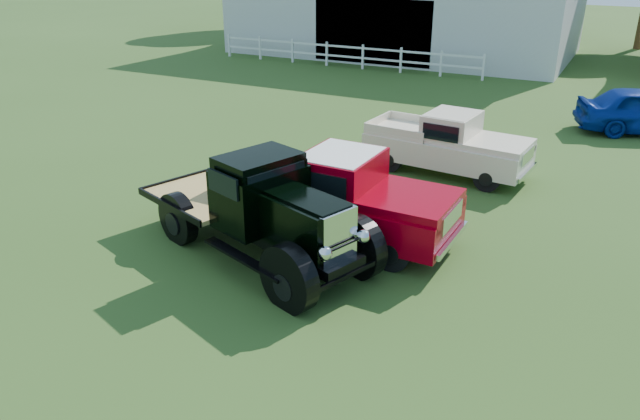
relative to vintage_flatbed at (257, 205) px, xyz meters
The scene contains 6 objects.
ground 1.65m from the vintage_flatbed, 36.98° to the right, with size 120.00×120.00×0.00m, color #2E4A1A.
shed_left 26.02m from the vintage_flatbed, 103.40° to the left, with size 18.80×10.20×5.60m, color #A1A1A1, non-canonical shape.
fence_rail 20.50m from the vintage_flatbed, 110.01° to the left, with size 14.20×0.16×1.20m, color white, non-canonical shape.
vintage_flatbed is the anchor object (origin of this frame).
red_pickup 1.84m from the vintage_flatbed, 55.80° to the left, with size 5.34×2.05×1.95m, color #950010, non-canonical shape.
white_pickup 6.83m from the vintage_flatbed, 72.89° to the left, with size 4.58×1.77×1.68m, color beige, non-canonical shape.
Camera 1 is at (5.36, -8.92, 6.02)m, focal length 35.00 mm.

